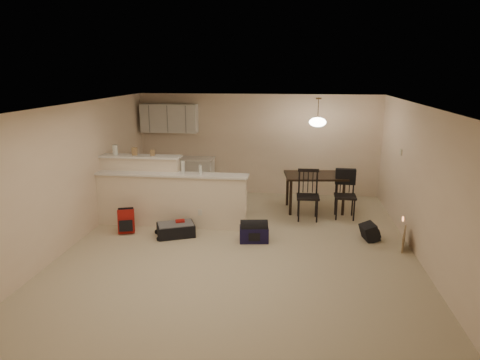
% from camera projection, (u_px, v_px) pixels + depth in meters
% --- Properties ---
extents(room, '(7.00, 7.02, 2.50)m').
position_uv_depth(room, '(241.00, 179.00, 7.33)').
color(room, beige).
rests_on(room, ground).
extents(breakfast_bar, '(3.08, 0.58, 1.39)m').
position_uv_depth(breakfast_bar, '(160.00, 195.00, 8.64)').
color(breakfast_bar, '#F3E1C5').
rests_on(breakfast_bar, ground).
extents(upper_cabinets, '(1.40, 0.34, 0.70)m').
position_uv_depth(upper_cabinets, '(169.00, 118.00, 10.62)').
color(upper_cabinets, white).
rests_on(upper_cabinets, room).
extents(kitchen_counter, '(1.80, 0.60, 0.90)m').
position_uv_depth(kitchen_counter, '(178.00, 176.00, 10.83)').
color(kitchen_counter, white).
rests_on(kitchen_counter, ground).
extents(thermostat, '(0.02, 0.12, 0.12)m').
position_uv_depth(thermostat, '(401.00, 152.00, 8.39)').
color(thermostat, beige).
rests_on(thermostat, room).
extents(jar, '(0.10, 0.10, 0.20)m').
position_uv_depth(jar, '(115.00, 150.00, 8.67)').
color(jar, silver).
rests_on(jar, breakfast_bar).
extents(cereal_box, '(0.10, 0.07, 0.16)m').
position_uv_depth(cereal_box, '(135.00, 151.00, 8.62)').
color(cereal_box, '#9A794F').
rests_on(cereal_box, breakfast_bar).
extents(small_box, '(0.08, 0.06, 0.12)m').
position_uv_depth(small_box, '(152.00, 153.00, 8.58)').
color(small_box, '#9A794F').
rests_on(small_box, breakfast_bar).
extents(bottle_a, '(0.07, 0.07, 0.26)m').
position_uv_depth(bottle_a, '(183.00, 167.00, 8.35)').
color(bottle_a, silver).
rests_on(bottle_a, breakfast_bar).
extents(bottle_b, '(0.06, 0.06, 0.18)m').
position_uv_depth(bottle_b, '(200.00, 170.00, 8.32)').
color(bottle_b, silver).
rests_on(bottle_b, breakfast_bar).
extents(dining_table, '(1.40, 1.02, 0.82)m').
position_uv_depth(dining_table, '(315.00, 179.00, 9.47)').
color(dining_table, black).
rests_on(dining_table, ground).
extents(pendant_lamp, '(0.36, 0.36, 0.62)m').
position_uv_depth(pendant_lamp, '(318.00, 122.00, 9.15)').
color(pendant_lamp, brown).
rests_on(pendant_lamp, room).
extents(dining_chair_near, '(0.47, 0.45, 1.05)m').
position_uv_depth(dining_chair_near, '(308.00, 195.00, 8.91)').
color(dining_chair_near, black).
rests_on(dining_chair_near, ground).
extents(dining_chair_far, '(0.45, 0.43, 1.01)m').
position_uv_depth(dining_chair_far, '(345.00, 195.00, 9.01)').
color(dining_chair_far, black).
rests_on(dining_chair_far, ground).
extents(suitcase, '(0.81, 0.68, 0.23)m').
position_uv_depth(suitcase, '(176.00, 230.00, 8.12)').
color(suitcase, black).
rests_on(suitcase, ground).
extents(red_backpack, '(0.35, 0.28, 0.46)m').
position_uv_depth(red_backpack, '(126.00, 221.00, 8.26)').
color(red_backpack, '#A71712').
rests_on(red_backpack, ground).
extents(navy_duffel, '(0.56, 0.35, 0.28)m').
position_uv_depth(navy_duffel, '(254.00, 234.00, 7.84)').
color(navy_duffel, '#151136').
rests_on(navy_duffel, ground).
extents(black_daypack, '(0.31, 0.39, 0.30)m').
position_uv_depth(black_daypack, '(369.00, 232.00, 7.91)').
color(black_daypack, black).
rests_on(black_daypack, ground).
extents(cardboard_sheet, '(0.16, 0.44, 0.34)m').
position_uv_depth(cardboard_sheet, '(404.00, 240.00, 7.49)').
color(cardboard_sheet, '#9A794F').
rests_on(cardboard_sheet, ground).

